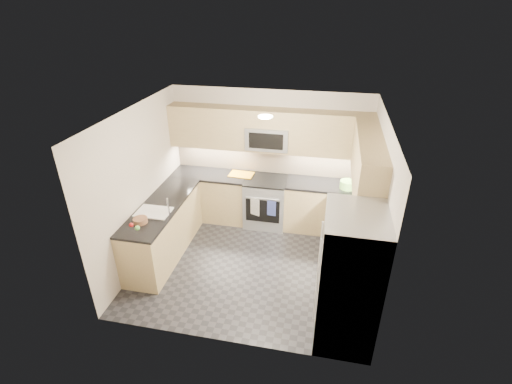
% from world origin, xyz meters
% --- Properties ---
extents(floor, '(3.60, 3.20, 0.00)m').
position_xyz_m(floor, '(0.00, 0.00, 0.00)').
color(floor, black).
rests_on(floor, ground).
extents(ceiling, '(3.60, 3.20, 0.02)m').
position_xyz_m(ceiling, '(0.00, 0.00, 2.50)').
color(ceiling, beige).
rests_on(ceiling, wall_back).
extents(wall_back, '(3.60, 0.02, 2.50)m').
position_xyz_m(wall_back, '(0.00, 1.60, 1.25)').
color(wall_back, beige).
rests_on(wall_back, floor).
extents(wall_front, '(3.60, 0.02, 2.50)m').
position_xyz_m(wall_front, '(0.00, -1.60, 1.25)').
color(wall_front, beige).
rests_on(wall_front, floor).
extents(wall_left, '(0.02, 3.20, 2.50)m').
position_xyz_m(wall_left, '(-1.80, 0.00, 1.25)').
color(wall_left, beige).
rests_on(wall_left, floor).
extents(wall_right, '(0.02, 3.20, 2.50)m').
position_xyz_m(wall_right, '(1.80, 0.00, 1.25)').
color(wall_right, beige).
rests_on(wall_right, floor).
extents(base_cab_back_left, '(1.42, 0.60, 0.90)m').
position_xyz_m(base_cab_back_left, '(-1.09, 1.30, 0.45)').
color(base_cab_back_left, tan).
rests_on(base_cab_back_left, floor).
extents(base_cab_back_right, '(1.42, 0.60, 0.90)m').
position_xyz_m(base_cab_back_right, '(1.09, 1.30, 0.45)').
color(base_cab_back_right, tan).
rests_on(base_cab_back_right, floor).
extents(base_cab_right, '(0.60, 1.70, 0.90)m').
position_xyz_m(base_cab_right, '(1.50, 0.15, 0.45)').
color(base_cab_right, tan).
rests_on(base_cab_right, floor).
extents(base_cab_peninsula, '(0.60, 2.00, 0.90)m').
position_xyz_m(base_cab_peninsula, '(-1.50, 0.00, 0.45)').
color(base_cab_peninsula, tan).
rests_on(base_cab_peninsula, floor).
extents(countertop_back_left, '(1.42, 0.63, 0.04)m').
position_xyz_m(countertop_back_left, '(-1.09, 1.30, 0.92)').
color(countertop_back_left, black).
rests_on(countertop_back_left, base_cab_back_left).
extents(countertop_back_right, '(1.42, 0.63, 0.04)m').
position_xyz_m(countertop_back_right, '(1.09, 1.30, 0.92)').
color(countertop_back_right, black).
rests_on(countertop_back_right, base_cab_back_right).
extents(countertop_right, '(0.63, 1.70, 0.04)m').
position_xyz_m(countertop_right, '(1.50, 0.15, 0.92)').
color(countertop_right, black).
rests_on(countertop_right, base_cab_right).
extents(countertop_peninsula, '(0.63, 2.00, 0.04)m').
position_xyz_m(countertop_peninsula, '(-1.50, 0.00, 0.92)').
color(countertop_peninsula, black).
rests_on(countertop_peninsula, base_cab_peninsula).
extents(upper_cab_back, '(3.60, 0.35, 0.75)m').
position_xyz_m(upper_cab_back, '(0.00, 1.43, 1.83)').
color(upper_cab_back, tan).
rests_on(upper_cab_back, wall_back).
extents(upper_cab_right, '(0.35, 1.95, 0.75)m').
position_xyz_m(upper_cab_right, '(1.62, 0.28, 1.83)').
color(upper_cab_right, tan).
rests_on(upper_cab_right, wall_right).
extents(backsplash_back, '(3.60, 0.01, 0.51)m').
position_xyz_m(backsplash_back, '(0.00, 1.60, 1.20)').
color(backsplash_back, tan).
rests_on(backsplash_back, wall_back).
extents(backsplash_right, '(0.01, 2.30, 0.51)m').
position_xyz_m(backsplash_right, '(1.80, 0.45, 1.20)').
color(backsplash_right, tan).
rests_on(backsplash_right, wall_right).
extents(gas_range, '(0.76, 0.65, 0.91)m').
position_xyz_m(gas_range, '(0.00, 1.28, 0.46)').
color(gas_range, '#A2A5A9').
rests_on(gas_range, floor).
extents(range_cooktop, '(0.76, 0.65, 0.03)m').
position_xyz_m(range_cooktop, '(0.00, 1.28, 0.92)').
color(range_cooktop, black).
rests_on(range_cooktop, gas_range).
extents(oven_door_glass, '(0.62, 0.02, 0.45)m').
position_xyz_m(oven_door_glass, '(0.00, 0.95, 0.45)').
color(oven_door_glass, black).
rests_on(oven_door_glass, gas_range).
extents(oven_handle, '(0.60, 0.02, 0.02)m').
position_xyz_m(oven_handle, '(0.00, 0.93, 0.72)').
color(oven_handle, '#B2B5BA').
rests_on(oven_handle, gas_range).
extents(microwave, '(0.76, 0.40, 0.40)m').
position_xyz_m(microwave, '(0.00, 1.40, 1.70)').
color(microwave, '#989BA0').
rests_on(microwave, upper_cab_back).
extents(microwave_door, '(0.60, 0.01, 0.28)m').
position_xyz_m(microwave_door, '(0.00, 1.20, 1.70)').
color(microwave_door, black).
rests_on(microwave_door, microwave).
extents(refrigerator, '(0.70, 0.90, 1.80)m').
position_xyz_m(refrigerator, '(1.45, -1.15, 0.90)').
color(refrigerator, '#A6A9AE').
rests_on(refrigerator, floor).
extents(fridge_handle_left, '(0.02, 0.02, 1.20)m').
position_xyz_m(fridge_handle_left, '(1.08, -1.33, 0.95)').
color(fridge_handle_left, '#B2B5BA').
rests_on(fridge_handle_left, refrigerator).
extents(fridge_handle_right, '(0.02, 0.02, 1.20)m').
position_xyz_m(fridge_handle_right, '(1.08, -0.97, 0.95)').
color(fridge_handle_right, '#B2B5BA').
rests_on(fridge_handle_right, refrigerator).
extents(sink_basin, '(0.52, 0.38, 0.16)m').
position_xyz_m(sink_basin, '(-1.50, -0.25, 0.88)').
color(sink_basin, white).
rests_on(sink_basin, base_cab_peninsula).
extents(faucet, '(0.03, 0.03, 0.28)m').
position_xyz_m(faucet, '(-1.24, -0.25, 1.08)').
color(faucet, silver).
rests_on(faucet, countertop_peninsula).
extents(utensil_bowl, '(0.27, 0.27, 0.14)m').
position_xyz_m(utensil_bowl, '(1.45, 1.19, 1.01)').
color(utensil_bowl, '#7AC554').
rests_on(utensil_bowl, countertop_back_right).
extents(cutting_board, '(0.46, 0.34, 0.01)m').
position_xyz_m(cutting_board, '(-0.49, 1.36, 0.95)').
color(cutting_board, orange).
rests_on(cutting_board, countertop_back_left).
extents(fruit_basket, '(0.26, 0.26, 0.08)m').
position_xyz_m(fruit_basket, '(-1.56, -0.56, 0.98)').
color(fruit_basket, '#8A5D40').
rests_on(fruit_basket, countertop_peninsula).
extents(fruit_apple, '(0.06, 0.06, 0.06)m').
position_xyz_m(fruit_apple, '(-1.56, -0.80, 1.05)').
color(fruit_apple, '#B01514').
rests_on(fruit_apple, fruit_basket).
extents(fruit_pear, '(0.07, 0.07, 0.07)m').
position_xyz_m(fruit_pear, '(-1.44, -0.86, 1.05)').
color(fruit_pear, '#66B54D').
rests_on(fruit_pear, fruit_basket).
extents(dish_towel_check, '(0.17, 0.08, 0.34)m').
position_xyz_m(dish_towel_check, '(-0.13, 0.91, 0.55)').
color(dish_towel_check, silver).
rests_on(dish_towel_check, oven_handle).
extents(dish_towel_blue, '(0.16, 0.03, 0.30)m').
position_xyz_m(dish_towel_blue, '(0.17, 0.91, 0.55)').
color(dish_towel_blue, navy).
rests_on(dish_towel_blue, oven_handle).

